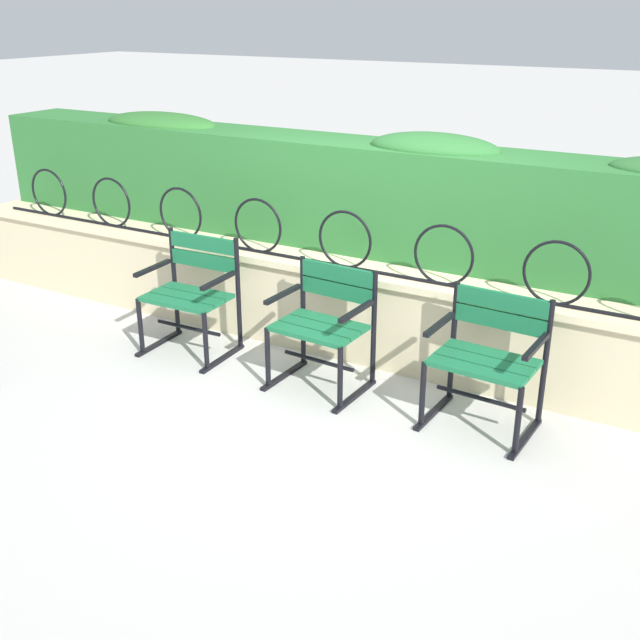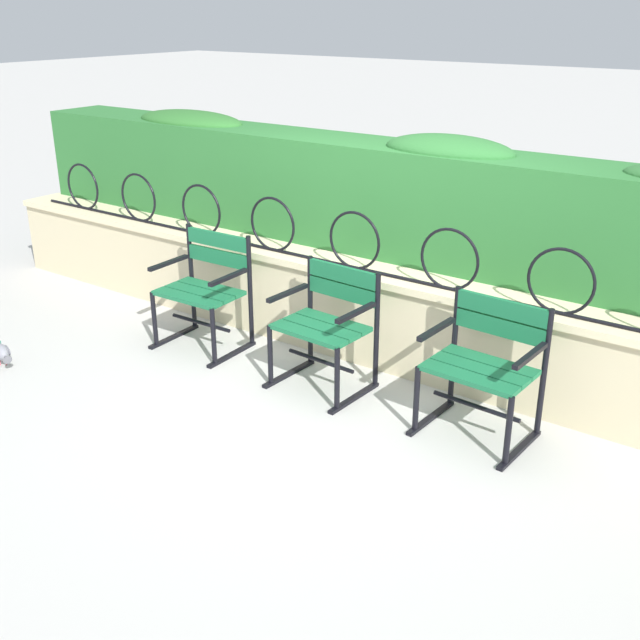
# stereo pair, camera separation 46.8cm
# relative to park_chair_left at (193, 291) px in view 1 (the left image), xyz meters

# --- Properties ---
(ground_plane) EXTENTS (60.00, 60.00, 0.00)m
(ground_plane) POSITION_rel_park_chair_left_xyz_m (1.20, -0.29, -0.47)
(ground_plane) COLOR #B7B5AF
(stone_wall) EXTENTS (7.75, 0.41, 0.68)m
(stone_wall) POSITION_rel_park_chair_left_xyz_m (1.20, 0.52, -0.12)
(stone_wall) COLOR beige
(stone_wall) RESTS_ON ground
(iron_arch_fence) EXTENTS (7.21, 0.02, 0.42)m
(iron_arch_fence) POSITION_rel_park_chair_left_xyz_m (1.05, 0.45, 0.40)
(iron_arch_fence) COLOR black
(iron_arch_fence) RESTS_ON stone_wall
(hedge_row) EXTENTS (7.60, 0.58, 0.91)m
(hedge_row) POSITION_rel_park_chair_left_xyz_m (1.19, 0.99, 0.65)
(hedge_row) COLOR #2D7033
(hedge_row) RESTS_ON stone_wall
(park_chair_left) EXTENTS (0.64, 0.54, 0.87)m
(park_chair_left) POSITION_rel_park_chair_left_xyz_m (0.00, 0.00, 0.00)
(park_chair_left) COLOR #19663D
(park_chair_left) RESTS_ON ground
(park_chair_centre) EXTENTS (0.64, 0.55, 0.82)m
(park_chair_centre) POSITION_rel_park_chair_left_xyz_m (1.13, -0.02, -0.01)
(park_chair_centre) COLOR #19663D
(park_chair_centre) RESTS_ON ground
(park_chair_right) EXTENTS (0.67, 0.55, 0.82)m
(park_chair_right) POSITION_rel_park_chair_left_xyz_m (2.25, 0.01, -0.01)
(park_chair_right) COLOR #19663D
(park_chair_right) RESTS_ON ground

